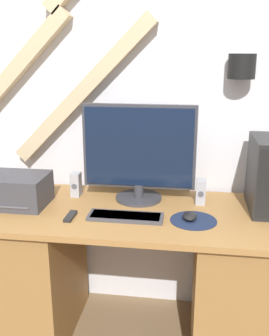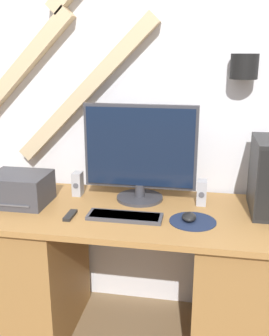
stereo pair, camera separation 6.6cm
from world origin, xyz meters
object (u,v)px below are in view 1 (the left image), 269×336
at_px(mouse, 190,216).
at_px(computer_tower, 266,175).
at_px(keyboard, 126,216).
at_px(speaker_right, 201,192).
at_px(speaker_left, 76,184).
at_px(remote_control, 70,216).
at_px(printer, 18,190).
at_px(monitor, 139,152).

bearing_deg(mouse, computer_tower, 27.15).
bearing_deg(keyboard, speaker_right, 34.53).
xyz_separation_m(mouse, speaker_left, (-0.64, 0.25, 0.05)).
relative_size(keyboard, remote_control, 3.04).
height_order(speaker_left, speaker_right, same).
xyz_separation_m(keyboard, remote_control, (-0.27, -0.03, -0.00)).
relative_size(speaker_left, speaker_right, 1.00).
bearing_deg(printer, keyboard, -9.34).
bearing_deg(mouse, monitor, 138.70).
xyz_separation_m(computer_tower, speaker_left, (-1.01, 0.06, -0.12)).
relative_size(computer_tower, remote_control, 3.11).
xyz_separation_m(monitor, speaker_left, (-0.36, 0.00, -0.20)).
height_order(keyboard, speaker_right, speaker_right).
height_order(mouse, remote_control, mouse).
bearing_deg(keyboard, remote_control, -173.64).
height_order(monitor, computer_tower, monitor).
distance_m(keyboard, speaker_right, 0.45).
height_order(printer, remote_control, printer).
xyz_separation_m(monitor, mouse, (0.28, -0.25, -0.25)).
xyz_separation_m(keyboard, mouse, (0.31, 0.02, 0.01)).
height_order(monitor, mouse, monitor).
height_order(computer_tower, printer, computer_tower).
bearing_deg(remote_control, mouse, 5.33).
relative_size(keyboard, mouse, 3.93).
relative_size(mouse, speaker_right, 0.70).
relative_size(mouse, computer_tower, 0.25).
relative_size(monitor, speaker_left, 4.55).
relative_size(mouse, remote_control, 0.77).
height_order(monitor, printer, monitor).
bearing_deg(printer, mouse, -4.63).
bearing_deg(computer_tower, printer, -174.69).
bearing_deg(monitor, computer_tower, -4.84).
distance_m(keyboard, mouse, 0.31).
xyz_separation_m(speaker_left, remote_control, (0.06, -0.30, -0.06)).
distance_m(speaker_left, speaker_right, 0.69).
bearing_deg(printer, remote_control, -21.56).
relative_size(monitor, printer, 1.98).
height_order(keyboard, remote_control, keyboard).
relative_size(computer_tower, printer, 1.22).
relative_size(mouse, speaker_left, 0.70).
relative_size(printer, remote_control, 2.54).
relative_size(monitor, keyboard, 1.65).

